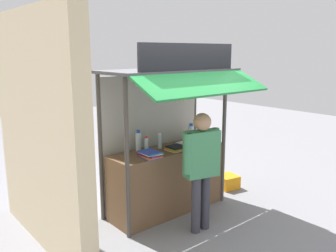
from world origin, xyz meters
TOP-DOWN VIEW (x-y plane):
  - ground_plane at (0.00, 0.00)m, footprint 20.00×20.00m
  - stall_counter at (0.00, 0.00)m, footprint 1.82×0.57m
  - stall_structure at (0.00, 0.06)m, footprint 2.02×1.40m
  - water_bottle_far_left at (-0.30, 0.12)m, footprint 0.06×0.06m
  - water_bottle_front_right at (-0.07, 0.11)m, footprint 0.06×0.06m
  - water_bottle_center at (-0.38, 0.21)m, footprint 0.09×0.09m
  - water_bottle_right at (0.52, 0.05)m, footprint 0.09×0.09m
  - magazine_stack_front_left at (0.33, -0.02)m, footprint 0.24×0.25m
  - magazine_stack_mid_left at (0.05, -0.12)m, footprint 0.26×0.27m
  - magazine_stack_left at (-0.45, -0.15)m, footprint 0.27×0.33m
  - magazine_stack_rear_center at (0.75, -0.00)m, footprint 0.26×0.29m
  - banana_bunch_inner_right at (-0.07, -0.38)m, footprint 0.09×0.09m
  - banana_bunch_leftmost at (-0.46, -0.38)m, footprint 0.11×0.12m
  - vendor_person at (-0.06, -0.75)m, footprint 0.61×0.31m
  - plastic_crate at (1.39, 0.01)m, footprint 0.39×0.39m
  - neighbour_wall at (-1.78, 0.30)m, footprint 0.20×2.40m

SIDE VIEW (x-z plane):
  - ground_plane at x=0.00m, z-range 0.00..0.00m
  - plastic_crate at x=1.39m, z-range 0.00..0.23m
  - stall_counter at x=0.00m, z-range 0.00..0.97m
  - vendor_person at x=-0.06m, z-range 0.17..1.78m
  - magazine_stack_front_left at x=0.33m, z-range 0.97..1.02m
  - magazine_stack_mid_left at x=0.05m, z-range 0.97..1.03m
  - magazine_stack_left at x=-0.45m, z-range 0.97..1.05m
  - magazine_stack_rear_center at x=0.75m, z-range 0.97..1.05m
  - water_bottle_far_left at x=-0.30m, z-range 0.96..1.19m
  - water_bottle_front_right at x=-0.07m, z-range 0.96..1.19m
  - water_bottle_center at x=-0.38m, z-range 0.96..1.27m
  - water_bottle_right at x=0.52m, z-range 0.96..1.27m
  - neighbour_wall at x=-1.78m, z-range 0.00..2.87m
  - stall_structure at x=0.00m, z-range 0.24..2.73m
  - banana_bunch_inner_right at x=-0.07m, z-range 1.66..1.94m
  - banana_bunch_leftmost at x=-0.46m, z-range 1.71..1.97m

